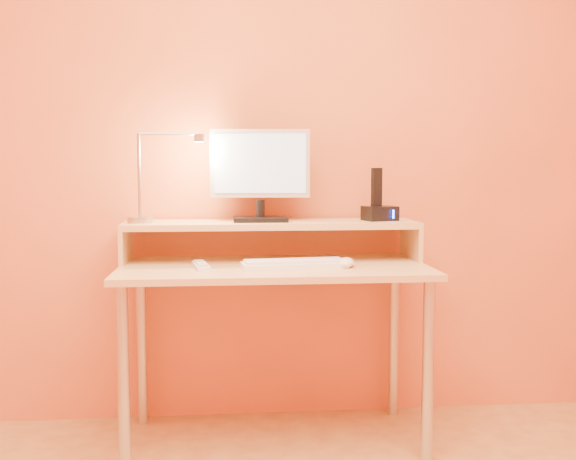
{
  "coord_description": "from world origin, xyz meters",
  "views": [
    {
      "loc": [
        -0.18,
        -1.37,
        1.1
      ],
      "look_at": [
        0.05,
        1.13,
        0.86
      ],
      "focal_mm": 41.04,
      "sensor_mm": 36.0,
      "label": 1
    }
  ],
  "objects": [
    {
      "name": "wall_back",
      "position": [
        0.0,
        1.5,
        1.25
      ],
      "size": [
        3.0,
        0.04,
        2.5
      ],
      "primitive_type": "cube",
      "color": "#EE7844",
      "rests_on": "floor"
    },
    {
      "name": "desk_lower",
      "position": [
        0.0,
        1.18,
        0.71
      ],
      "size": [
        1.2,
        0.6,
        0.02
      ],
      "primitive_type": "cube",
      "color": "#DABB79",
      "rests_on": "floor"
    },
    {
      "name": "lamp_base",
      "position": [
        -0.53,
        1.3,
        0.89
      ],
      "size": [
        0.1,
        0.1,
        0.02
      ],
      "primitive_type": "cylinder",
      "color": "#BDBDC0",
      "rests_on": "desk_shelf"
    },
    {
      "name": "desk_leg_br",
      "position": [
        0.55,
        1.43,
        0.35
      ],
      "size": [
        0.04,
        0.04,
        0.69
      ],
      "primitive_type": "cylinder",
      "color": "#BDBDC0",
      "rests_on": "floor"
    },
    {
      "name": "phone_handset",
      "position": [
        0.44,
        1.33,
        1.02
      ],
      "size": [
        0.05,
        0.04,
        0.16
      ],
      "primitive_type": "cube",
      "rotation": [
        0.0,
        0.0,
        0.28
      ],
      "color": "black",
      "rests_on": "phone_dock"
    },
    {
      "name": "mouse",
      "position": [
        0.27,
        1.09,
        0.74
      ],
      "size": [
        0.09,
        0.12,
        0.04
      ],
      "primitive_type": "ellipsoid",
      "rotation": [
        0.0,
        0.0,
        -0.28
      ],
      "color": "white",
      "rests_on": "desk_lower"
    },
    {
      "name": "lamp_head",
      "position": [
        -0.29,
        1.3,
        1.22
      ],
      "size": [
        0.04,
        0.04,
        0.03
      ],
      "primitive_type": "cylinder",
      "color": "#BDBDC0",
      "rests_on": "lamp_arm"
    },
    {
      "name": "phone_dock",
      "position": [
        0.46,
        1.33,
        0.91
      ],
      "size": [
        0.15,
        0.13,
        0.06
      ],
      "primitive_type": "cube",
      "rotation": [
        0.0,
        0.0,
        0.28
      ],
      "color": "black",
      "rests_on": "desk_shelf"
    },
    {
      "name": "shelf_riser_left",
      "position": [
        -0.59,
        1.33,
        0.79
      ],
      "size": [
        0.02,
        0.3,
        0.14
      ],
      "primitive_type": "cube",
      "color": "#DABB79",
      "rests_on": "desk_lower"
    },
    {
      "name": "lamp_arm",
      "position": [
        -0.41,
        1.3,
        1.24
      ],
      "size": [
        0.24,
        0.01,
        0.01
      ],
      "primitive_type": "cylinder",
      "rotation": [
        0.0,
        1.57,
        0.0
      ],
      "color": "#BDBDC0",
      "rests_on": "lamp_post"
    },
    {
      "name": "shelf_riser_right",
      "position": [
        0.59,
        1.33,
        0.79
      ],
      "size": [
        0.02,
        0.3,
        0.14
      ],
      "primitive_type": "cube",
      "color": "#DABB79",
      "rests_on": "desk_lower"
    },
    {
      "name": "monitor_neck",
      "position": [
        -0.05,
        1.33,
        0.93
      ],
      "size": [
        0.04,
        0.04,
        0.07
      ],
      "primitive_type": "cylinder",
      "color": "black",
      "rests_on": "monitor_foot"
    },
    {
      "name": "monitor_back",
      "position": [
        -0.05,
        1.36,
        1.12
      ],
      "size": [
        0.37,
        0.04,
        0.24
      ],
      "primitive_type": "cube",
      "rotation": [
        0.0,
        0.0,
        -0.09
      ],
      "color": "black",
      "rests_on": "monitor_panel"
    },
    {
      "name": "monitor_panel",
      "position": [
        -0.05,
        1.34,
        1.12
      ],
      "size": [
        0.41,
        0.07,
        0.28
      ],
      "primitive_type": "cube",
      "rotation": [
        0.0,
        0.0,
        -0.09
      ],
      "color": "silver",
      "rests_on": "monitor_neck"
    },
    {
      "name": "monitor_screen",
      "position": [
        -0.05,
        1.32,
        1.12
      ],
      "size": [
        0.37,
        0.04,
        0.24
      ],
      "primitive_type": "cube",
      "rotation": [
        0.0,
        0.0,
        -0.09
      ],
      "color": "#A7C3D6",
      "rests_on": "monitor_panel"
    },
    {
      "name": "desk_leg_bl",
      "position": [
        -0.55,
        1.43,
        0.35
      ],
      "size": [
        0.04,
        0.04,
        0.69
      ],
      "primitive_type": "cylinder",
      "color": "#BDBDC0",
      "rests_on": "floor"
    },
    {
      "name": "desk_leg_fr",
      "position": [
        0.55,
        0.93,
        0.35
      ],
      "size": [
        0.04,
        0.04,
        0.69
      ],
      "primitive_type": "cylinder",
      "color": "#BDBDC0",
      "rests_on": "floor"
    },
    {
      "name": "lamp_post",
      "position": [
        -0.53,
        1.3,
        1.07
      ],
      "size": [
        0.01,
        0.01,
        0.33
      ],
      "primitive_type": "cylinder",
      "color": "#BDBDC0",
      "rests_on": "lamp_base"
    },
    {
      "name": "phone_led",
      "position": [
        0.5,
        1.28,
        0.91
      ],
      "size": [
        0.01,
        0.0,
        0.04
      ],
      "primitive_type": "cube",
      "color": "blue",
      "rests_on": "phone_dock"
    },
    {
      "name": "monitor_foot",
      "position": [
        -0.05,
        1.33,
        0.89
      ],
      "size": [
        0.22,
        0.16,
        0.02
      ],
      "primitive_type": "cube",
      "color": "black",
      "rests_on": "desk_shelf"
    },
    {
      "name": "desk_leg_fl",
      "position": [
        -0.55,
        0.93,
        0.35
      ],
      "size": [
        0.04,
        0.04,
        0.69
      ],
      "primitive_type": "cylinder",
      "color": "#BDBDC0",
      "rests_on": "floor"
    },
    {
      "name": "lamp_bulb",
      "position": [
        -0.29,
        1.3,
        1.2
      ],
      "size": [
        0.03,
        0.03,
        0.0
      ],
      "primitive_type": "cylinder",
      "color": "#FFEAC6",
      "rests_on": "lamp_head"
    },
    {
      "name": "keyboard",
      "position": [
        0.07,
        1.09,
        0.73
      ],
      "size": [
        0.41,
        0.17,
        0.02
      ],
      "primitive_type": "cube",
      "rotation": [
        0.0,
        0.0,
        0.11
      ],
      "color": "white",
      "rests_on": "desk_lower"
    },
    {
      "name": "desk_shelf",
      "position": [
        0.0,
        1.33,
        0.87
      ],
      "size": [
        1.2,
        0.3,
        0.02
      ],
      "primitive_type": "cube",
      "color": "#DABB79",
      "rests_on": "desk_lower"
    },
    {
      "name": "remote_control",
      "position": [
        -0.28,
        1.11,
        0.73
      ],
      "size": [
        0.08,
        0.18,
        0.02
      ],
      "primitive_type": "cube",
      "rotation": [
        0.0,
        0.0,
        0.17
      ],
      "color": "white",
      "rests_on": "desk_lower"
    }
  ]
}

